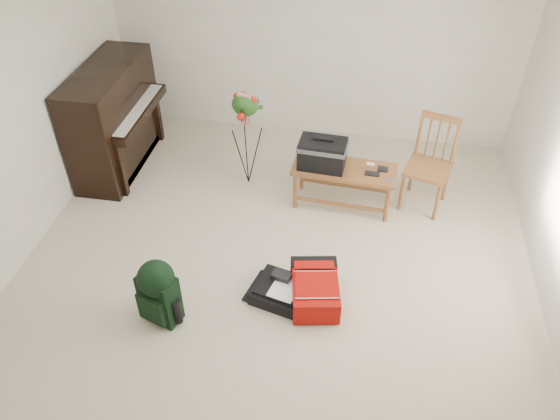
% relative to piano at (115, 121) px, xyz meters
% --- Properties ---
extents(floor, '(5.00, 5.50, 0.01)m').
position_rel_piano_xyz_m(floor, '(2.19, -1.60, -0.60)').
color(floor, beige).
rests_on(floor, ground).
extents(ceiling, '(5.00, 5.50, 0.01)m').
position_rel_piano_xyz_m(ceiling, '(2.19, -1.60, 1.90)').
color(ceiling, white).
rests_on(ceiling, wall_back).
extents(wall_back, '(5.00, 0.04, 2.50)m').
position_rel_piano_xyz_m(wall_back, '(2.19, 1.15, 0.65)').
color(wall_back, beige).
rests_on(wall_back, floor).
extents(piano, '(0.71, 1.50, 1.25)m').
position_rel_piano_xyz_m(piano, '(0.00, 0.00, 0.00)').
color(piano, black).
rests_on(piano, floor).
extents(bench, '(1.14, 0.52, 0.86)m').
position_rel_piano_xyz_m(bench, '(2.57, -0.37, 0.01)').
color(bench, brown).
rests_on(bench, floor).
extents(dining_chair, '(0.57, 0.57, 1.05)m').
position_rel_piano_xyz_m(dining_chair, '(3.63, -0.17, -0.09)').
color(dining_chair, brown).
rests_on(dining_chair, floor).
extents(red_suitcase, '(0.52, 0.69, 0.27)m').
position_rel_piano_xyz_m(red_suitcase, '(2.61, -1.76, -0.46)').
color(red_suitcase, red).
rests_on(red_suitcase, floor).
extents(black_duffel, '(0.64, 0.56, 0.23)m').
position_rel_piano_xyz_m(black_duffel, '(2.33, -1.83, -0.52)').
color(black_duffel, black).
rests_on(black_duffel, floor).
extents(green_backpack, '(0.38, 0.36, 0.66)m').
position_rel_piano_xyz_m(green_backpack, '(1.29, -2.24, -0.23)').
color(green_backpack, black).
rests_on(green_backpack, floor).
extents(flower_stand, '(0.43, 0.43, 1.19)m').
position_rel_piano_xyz_m(flower_stand, '(1.62, -0.12, -0.02)').
color(flower_stand, black).
rests_on(flower_stand, floor).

